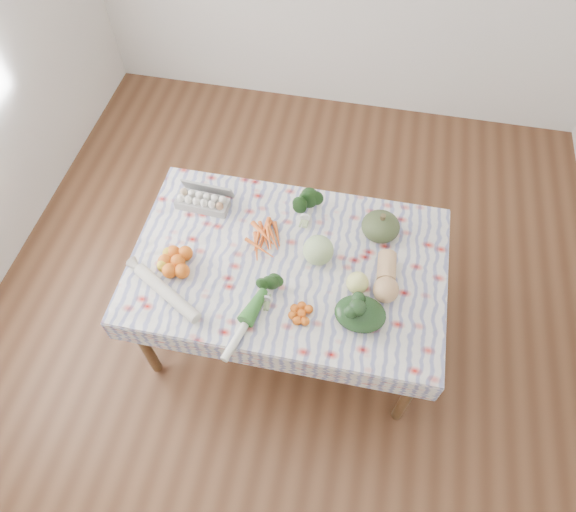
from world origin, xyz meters
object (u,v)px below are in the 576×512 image
(egg_carton, at_px, (202,202))
(dining_table, at_px, (288,270))
(kabocha_squash, at_px, (381,226))
(cabbage, at_px, (318,250))
(butternut_squash, at_px, (387,276))
(grapefruit, at_px, (357,283))

(egg_carton, bearing_deg, dining_table, -23.24)
(kabocha_squash, height_order, cabbage, cabbage)
(butternut_squash, bearing_deg, cabbage, 165.04)
(kabocha_squash, height_order, butternut_squash, kabocha_squash)
(kabocha_squash, relative_size, grapefruit, 1.82)
(cabbage, bearing_deg, butternut_squash, -11.94)
(dining_table, bearing_deg, cabbage, 19.16)
(grapefruit, bearing_deg, butternut_squash, 24.12)
(dining_table, height_order, cabbage, cabbage)
(kabocha_squash, bearing_deg, cabbage, -142.92)
(kabocha_squash, relative_size, cabbage, 1.29)
(dining_table, bearing_deg, egg_carton, 153.55)
(kabocha_squash, bearing_deg, egg_carton, -179.53)
(dining_table, relative_size, cabbage, 9.96)
(kabocha_squash, xyz_separation_m, grapefruit, (-0.08, -0.37, -0.01))
(butternut_squash, bearing_deg, dining_table, 174.16)
(cabbage, bearing_deg, kabocha_squash, 37.08)
(egg_carton, distance_m, kabocha_squash, 1.00)
(butternut_squash, bearing_deg, egg_carton, 161.32)
(butternut_squash, bearing_deg, kabocha_squash, 98.43)
(dining_table, distance_m, egg_carton, 0.62)
(egg_carton, xyz_separation_m, cabbage, (0.70, -0.22, 0.04))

